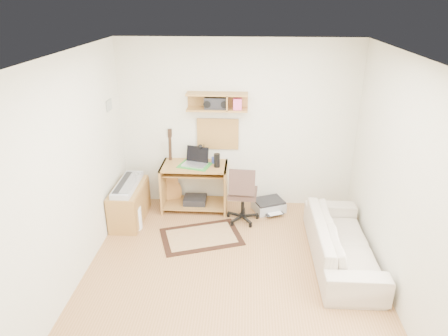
# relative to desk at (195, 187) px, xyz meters

# --- Properties ---
(floor) EXTENTS (3.60, 4.00, 0.01)m
(floor) POSITION_rel_desk_xyz_m (0.65, -1.73, -0.38)
(floor) COLOR #A97646
(floor) RESTS_ON ground
(ceiling) EXTENTS (3.60, 4.00, 0.01)m
(ceiling) POSITION_rel_desk_xyz_m (0.65, -1.73, 2.23)
(ceiling) COLOR white
(ceiling) RESTS_ON ground
(back_wall) EXTENTS (3.60, 0.01, 2.60)m
(back_wall) POSITION_rel_desk_xyz_m (0.65, 0.28, 0.93)
(back_wall) COLOR beige
(back_wall) RESTS_ON ground
(left_wall) EXTENTS (0.01, 4.00, 2.60)m
(left_wall) POSITION_rel_desk_xyz_m (-1.16, -1.73, 0.93)
(left_wall) COLOR beige
(left_wall) RESTS_ON ground
(right_wall) EXTENTS (0.01, 4.00, 2.60)m
(right_wall) POSITION_rel_desk_xyz_m (2.45, -1.73, 0.93)
(right_wall) COLOR beige
(right_wall) RESTS_ON ground
(wall_shelf) EXTENTS (0.90, 0.25, 0.26)m
(wall_shelf) POSITION_rel_desk_xyz_m (0.35, 0.15, 1.32)
(wall_shelf) COLOR #A8793B
(wall_shelf) RESTS_ON back_wall
(cork_board) EXTENTS (0.64, 0.03, 0.49)m
(cork_board) POSITION_rel_desk_xyz_m (0.35, 0.25, 0.79)
(cork_board) COLOR tan
(cork_board) RESTS_ON back_wall
(wall_photo) EXTENTS (0.02, 0.20, 0.15)m
(wall_photo) POSITION_rel_desk_xyz_m (-1.14, -0.23, 1.34)
(wall_photo) COLOR #4C8CBF
(wall_photo) RESTS_ON left_wall
(desk) EXTENTS (1.00, 0.55, 0.75)m
(desk) POSITION_rel_desk_xyz_m (0.00, 0.00, 0.00)
(desk) COLOR #A8793B
(desk) RESTS_ON floor
(laptop) EXTENTS (0.43, 0.43, 0.27)m
(laptop) POSITION_rel_desk_xyz_m (0.01, -0.02, 0.51)
(laptop) COLOR silver
(laptop) RESTS_ON desk
(speaker) EXTENTS (0.09, 0.09, 0.21)m
(speaker) POSITION_rel_desk_xyz_m (0.35, -0.05, 0.48)
(speaker) COLOR black
(speaker) RESTS_ON desk
(desk_lamp) EXTENTS (0.10, 0.10, 0.30)m
(desk_lamp) POSITION_rel_desk_xyz_m (0.14, 0.14, 0.52)
(desk_lamp) COLOR black
(desk_lamp) RESTS_ON desk
(pencil_cup) EXTENTS (0.07, 0.07, 0.09)m
(pencil_cup) POSITION_rel_desk_xyz_m (0.29, 0.10, 0.42)
(pencil_cup) COLOR #303C92
(pencil_cup) RESTS_ON desk
(boombox) EXTENTS (0.34, 0.16, 0.18)m
(boombox) POSITION_rel_desk_xyz_m (0.33, 0.15, 1.30)
(boombox) COLOR black
(boombox) RESTS_ON wall_shelf
(rug) EXTENTS (1.26, 1.04, 0.01)m
(rug) POSITION_rel_desk_xyz_m (0.19, -0.83, -0.37)
(rug) COLOR tan
(rug) RESTS_ON floor
(task_chair) EXTENTS (0.50, 0.50, 0.91)m
(task_chair) POSITION_rel_desk_xyz_m (0.76, -0.33, 0.08)
(task_chair) COLOR #3A2822
(task_chair) RESTS_ON floor
(cabinet) EXTENTS (0.40, 0.90, 0.55)m
(cabinet) POSITION_rel_desk_xyz_m (-0.93, -0.41, -0.10)
(cabinet) COLOR #A8793B
(cabinet) RESTS_ON floor
(music_keyboard) EXTENTS (0.27, 0.85, 0.07)m
(music_keyboard) POSITION_rel_desk_xyz_m (-0.93, -0.41, 0.21)
(music_keyboard) COLOR #B2B5BA
(music_keyboard) RESTS_ON cabinet
(guitar) EXTENTS (0.38, 0.31, 1.25)m
(guitar) POSITION_rel_desk_xyz_m (-0.40, 0.13, 0.25)
(guitar) COLOR #B67838
(guitar) RESTS_ON floor
(waste_basket) EXTENTS (0.35, 0.35, 0.33)m
(waste_basket) POSITION_rel_desk_xyz_m (-0.84, -0.65, -0.21)
(waste_basket) COLOR white
(waste_basket) RESTS_ON floor
(printer) EXTENTS (0.56, 0.50, 0.17)m
(printer) POSITION_rel_desk_xyz_m (1.16, 0.00, -0.29)
(printer) COLOR #A5A8AA
(printer) RESTS_ON floor
(sofa) EXTENTS (0.54, 1.84, 0.72)m
(sofa) POSITION_rel_desk_xyz_m (2.03, -1.25, -0.01)
(sofa) COLOR #BAAA93
(sofa) RESTS_ON floor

